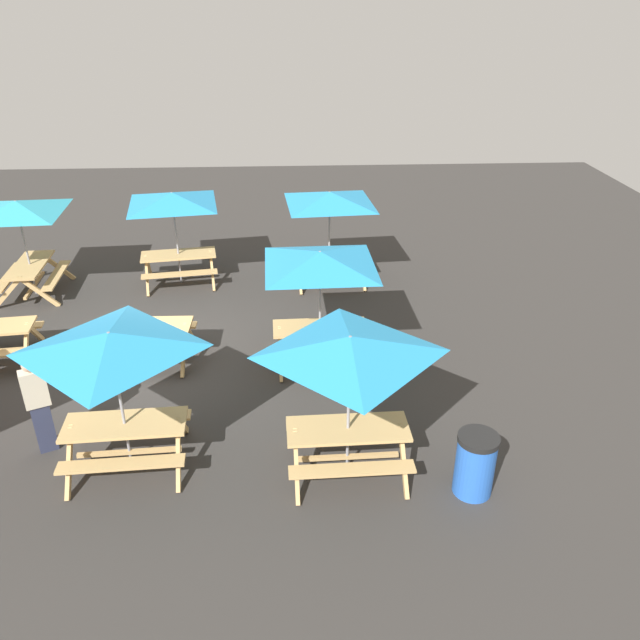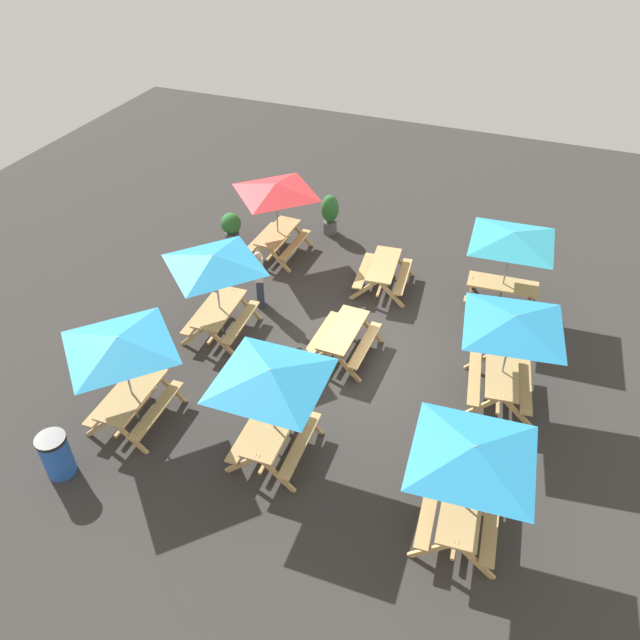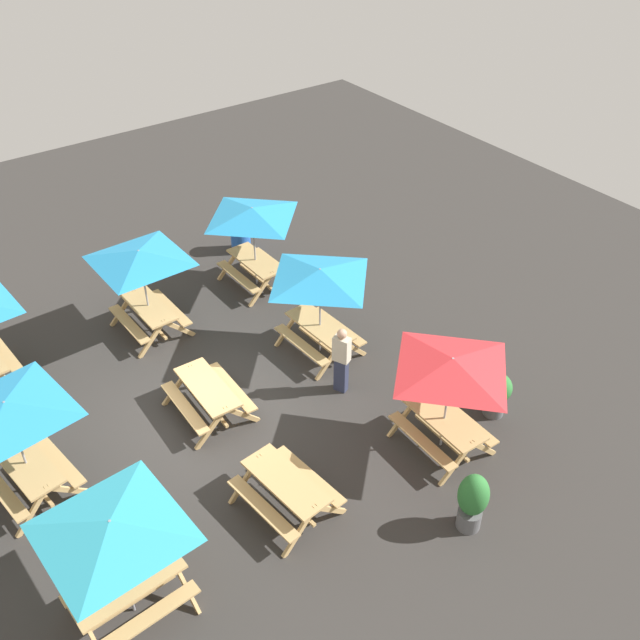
# 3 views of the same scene
# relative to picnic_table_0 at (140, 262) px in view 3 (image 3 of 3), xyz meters

# --- Properties ---
(ground_plane) EXTENTS (31.16, 31.16, 0.00)m
(ground_plane) POSITION_rel_picnic_table_0_xyz_m (3.30, -0.30, -1.99)
(ground_plane) COLOR #33302D
(ground_plane) RESTS_ON ground
(picnic_table_0) EXTENTS (2.83, 2.83, 2.34)m
(picnic_table_0) POSITION_rel_picnic_table_0_xyz_m (0.00, 0.00, 0.00)
(picnic_table_0) COLOR tan
(picnic_table_0) RESTS_ON ground
(picnic_table_1) EXTENTS (2.10, 2.10, 2.34)m
(picnic_table_1) POSITION_rel_picnic_table_0_xyz_m (3.06, 2.90, 0.00)
(picnic_table_1) COLOR tan
(picnic_table_1) RESTS_ON ground
(picnic_table_3) EXTENTS (2.05, 2.05, 2.34)m
(picnic_table_3) POSITION_rel_picnic_table_0_xyz_m (6.97, 3.10, 0.00)
(picnic_table_3) COLOR tan
(picnic_table_3) RESTS_ON ground
(picnic_table_4) EXTENTS (1.94, 1.70, 0.81)m
(picnic_table_4) POSITION_rel_picnic_table_0_xyz_m (6.44, -0.32, -1.43)
(picnic_table_4) COLOR tan
(picnic_table_4) RESTS_ON ground
(picnic_table_5) EXTENTS (2.82, 2.82, 2.34)m
(picnic_table_5) POSITION_rel_picnic_table_0_xyz_m (6.70, -3.48, 0.00)
(picnic_table_5) COLOR tan
(picnic_table_5) RESTS_ON ground
(picnic_table_6) EXTENTS (2.05, 2.05, 2.34)m
(picnic_table_6) POSITION_rel_picnic_table_0_xyz_m (-0.25, 3.18, 0.00)
(picnic_table_6) COLOR tan
(picnic_table_6) RESTS_ON ground
(picnic_table_7) EXTENTS (2.80, 2.80, 2.34)m
(picnic_table_7) POSITION_rel_picnic_table_0_xyz_m (3.28, -3.97, 0.00)
(picnic_table_7) COLOR tan
(picnic_table_7) RESTS_ON ground
(picnic_table_8) EXTENTS (1.83, 1.57, 0.81)m
(picnic_table_8) POSITION_rel_picnic_table_0_xyz_m (3.39, -0.25, -1.43)
(picnic_table_8) COLOR tan
(picnic_table_8) RESTS_ON ground
(trash_bin_blue) EXTENTS (0.59, 0.59, 0.98)m
(trash_bin_blue) POSITION_rel_picnic_table_0_xyz_m (-2.01, 3.75, -1.49)
(trash_bin_blue) COLOR blue
(trash_bin_blue) RESTS_ON ground
(potted_plant_0) EXTENTS (0.56, 0.56, 1.29)m
(potted_plant_0) POSITION_rel_picnic_table_0_xyz_m (8.70, 2.12, -1.28)
(potted_plant_0) COLOR #59595B
(potted_plant_0) RESTS_ON ground
(potted_plant_1) EXTENTS (0.61, 0.61, 1.05)m
(potted_plant_1) POSITION_rel_picnic_table_0_xyz_m (6.95, 4.65, -1.39)
(potted_plant_1) COLOR #59595B
(potted_plant_1) RESTS_ON ground
(person_standing) EXTENTS (0.42, 0.35, 1.67)m
(person_standing) POSITION_rel_picnic_table_0_xyz_m (4.44, 2.47, -1.10)
(person_standing) COLOR #2D334C
(person_standing) RESTS_ON ground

